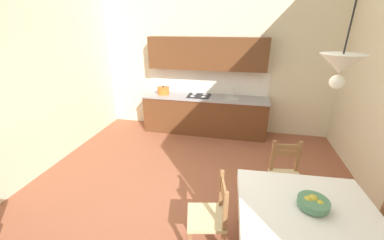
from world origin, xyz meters
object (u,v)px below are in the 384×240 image
dining_table (305,214)px  fruit_bowl (313,203)px  dining_chair_kitchen_side (286,176)px  dining_chair_tv_side (210,216)px  pendant_lamp (341,65)px  kitchen_cabinetry (205,98)px

dining_table → fruit_bowl: (0.04, -0.03, 0.18)m
dining_chair_kitchen_side → dining_chair_tv_side: size_ratio=1.00×
fruit_bowl → pendant_lamp: 1.36m
kitchen_cabinetry → dining_chair_tv_side: bearing=-79.4°
fruit_bowl → dining_chair_tv_side: bearing=-178.5°
kitchen_cabinetry → dining_chair_kitchen_side: (1.54, -2.19, -0.41)m
kitchen_cabinetry → fruit_bowl: 3.53m
kitchen_cabinetry → pendant_lamp: size_ratio=3.59×
dining_chair_tv_side → kitchen_cabinetry: bearing=100.6°
dining_table → dining_chair_kitchen_side: dining_chair_kitchen_side is taller
dining_table → dining_chair_tv_side: size_ratio=1.52×
fruit_bowl → pendant_lamp: size_ratio=0.37×
dining_table → fruit_bowl: 0.19m
dining_chair_kitchen_side → fruit_bowl: 1.03m
kitchen_cabinetry → fruit_bowl: kitchen_cabinetry is taller
dining_chair_tv_side → fruit_bowl: dining_chair_tv_side is taller
pendant_lamp → kitchen_cabinetry: bearing=115.5°
kitchen_cabinetry → dining_chair_kitchen_side: kitchen_cabinetry is taller
dining_table → dining_chair_kitchen_side: 0.94m
dining_chair_kitchen_side → pendant_lamp: bearing=-90.4°
kitchen_cabinetry → fruit_bowl: size_ratio=9.63×
kitchen_cabinetry → dining_chair_kitchen_side: 2.71m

